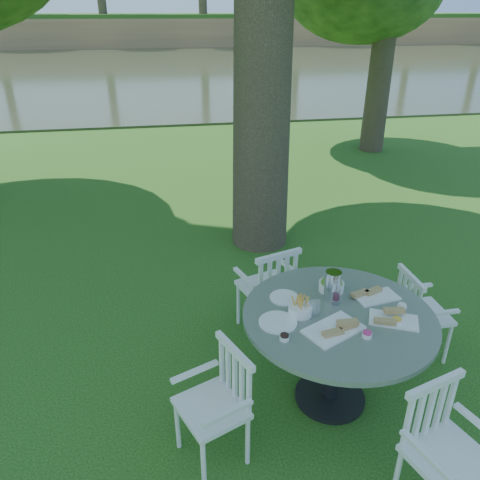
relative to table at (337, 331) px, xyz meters
name	(u,v)px	position (x,y,z in m)	size (l,w,h in m)	color
ground	(244,325)	(-0.51, 1.09, -0.67)	(140.00, 140.00, 0.00)	#143F0D
table	(337,331)	(0.00, 0.00, 0.00)	(1.42, 1.42, 0.83)	black
chair_ne	(416,308)	(0.90, 0.41, -0.18)	(0.40, 0.42, 0.83)	white
chair_nw	(271,285)	(-0.28, 0.93, -0.13)	(0.57, 0.55, 0.92)	white
chair_sw	(222,396)	(-0.92, -0.33, -0.16)	(0.54, 0.56, 0.86)	white
chair_se	(439,440)	(0.31, -0.93, -0.15)	(0.55, 0.53, 0.89)	white
tableware	(329,302)	(-0.05, 0.10, 0.20)	(1.16, 0.80, 0.24)	white
river	(165,69)	(-0.51, 24.09, -0.67)	(100.00, 28.00, 0.12)	#2D361F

